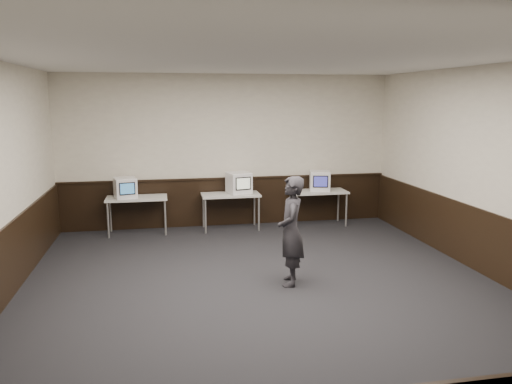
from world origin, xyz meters
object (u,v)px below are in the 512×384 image
(person, at_px, (291,231))
(desk_right, at_px, (318,194))
(desk_left, at_px, (137,201))
(emac_center, at_px, (239,183))
(emac_right, at_px, (320,181))
(emac_left, at_px, (125,188))
(desk_center, at_px, (231,197))

(person, bearing_deg, desk_right, 168.99)
(desk_right, bearing_deg, desk_left, 180.00)
(emac_center, height_order, emac_right, emac_center)
(desk_left, xyz_separation_m, person, (2.33, -3.29, 0.12))
(emac_center, height_order, person, person)
(emac_left, relative_size, person, 0.32)
(desk_center, height_order, desk_right, same)
(emac_center, bearing_deg, person, -99.08)
(desk_right, xyz_separation_m, emac_left, (-4.01, -0.05, 0.28))
(desk_center, distance_m, emac_right, 1.95)
(emac_left, height_order, emac_center, emac_center)
(desk_right, bearing_deg, emac_left, -179.24)
(desk_left, relative_size, emac_center, 2.17)
(emac_center, distance_m, emac_right, 1.75)
(desk_right, height_order, emac_center, emac_center)
(desk_center, distance_m, emac_left, 2.13)
(desk_center, xyz_separation_m, person, (0.43, -3.29, 0.12))
(emac_right, bearing_deg, emac_left, -165.66)
(desk_left, relative_size, emac_right, 2.27)
(emac_right, bearing_deg, desk_right, -144.45)
(desk_right, bearing_deg, emac_center, 179.31)
(desk_center, relative_size, person, 0.75)
(desk_left, xyz_separation_m, desk_center, (1.90, 0.00, 0.00))
(desk_left, relative_size, emac_left, 2.34)
(person, bearing_deg, desk_center, -159.52)
(desk_right, xyz_separation_m, person, (-1.47, -3.29, 0.12))
(emac_left, xyz_separation_m, person, (2.53, -3.24, -0.15))
(desk_left, bearing_deg, emac_left, -165.71)
(emac_left, distance_m, emac_right, 4.04)
(emac_center, bearing_deg, desk_right, -14.01)
(desk_center, relative_size, emac_left, 2.34)
(desk_center, xyz_separation_m, desk_right, (1.90, 0.00, 0.00))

